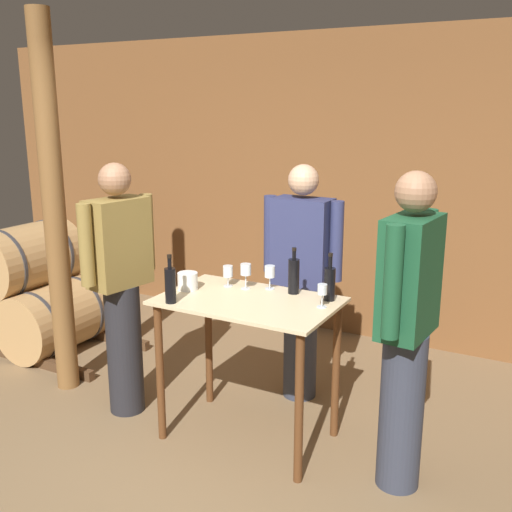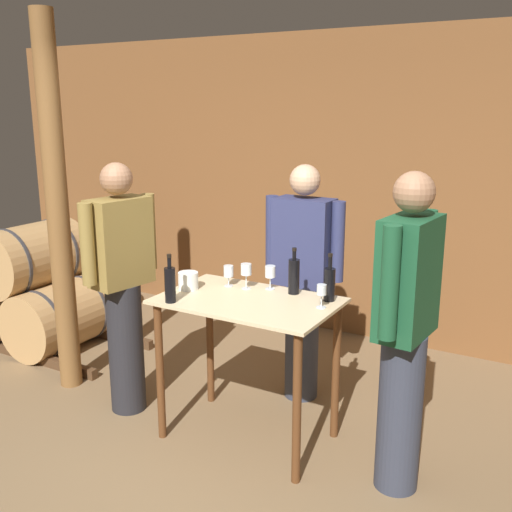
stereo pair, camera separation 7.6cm
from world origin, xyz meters
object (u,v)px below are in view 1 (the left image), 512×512
(wine_glass_far_side, at_px, (322,291))
(person_visitor_bearded, at_px, (407,328))
(wooden_post, at_px, (54,210))
(wine_bottle_left, at_px, (294,275))
(person_visitor_with_scarf, at_px, (121,285))
(wine_bottle_far_left, at_px, (170,284))
(wine_bottle_center, at_px, (330,283))
(person_host, at_px, (302,278))
(wine_glass_near_center, at_px, (246,270))
(wine_glass_near_left, at_px, (228,272))
(wine_glass_near_right, at_px, (270,272))
(ice_bucket, at_px, (188,281))

(wine_glass_far_side, distance_m, person_visitor_bearded, 0.55)
(wooden_post, height_order, wine_bottle_left, wooden_post)
(person_visitor_with_scarf, bearing_deg, wine_bottle_far_left, -17.98)
(wine_bottle_center, relative_size, person_host, 0.17)
(wine_glass_near_center, height_order, person_host, person_host)
(wine_glass_far_side, bearing_deg, wine_glass_near_left, 172.34)
(wine_bottle_left, bearing_deg, person_visitor_with_scarf, -162.89)
(wine_glass_near_left, height_order, wine_glass_near_right, wine_glass_near_right)
(wine_bottle_far_left, bearing_deg, person_host, 65.95)
(wine_bottle_far_left, bearing_deg, wine_bottle_left, 42.49)
(wine_glass_near_left, xyz_separation_m, wine_glass_near_center, (0.13, 0.01, 0.03))
(wooden_post, height_order, wine_bottle_center, wooden_post)
(wine_bottle_left, bearing_deg, wooden_post, -171.14)
(wine_bottle_far_left, distance_m, person_visitor_with_scarf, 0.59)
(wine_bottle_far_left, height_order, wine_bottle_center, wine_bottle_far_left)
(wine_glass_near_right, xyz_separation_m, person_visitor_with_scarf, (-0.94, -0.35, -0.13))
(wine_glass_far_side, relative_size, person_visitor_bearded, 0.08)
(ice_bucket, bearing_deg, person_host, 54.59)
(wine_glass_near_right, bearing_deg, wine_glass_far_side, -21.48)
(ice_bucket, distance_m, person_visitor_bearded, 1.42)
(wine_bottle_far_left, bearing_deg, wine_glass_near_right, 53.19)
(wine_bottle_center, xyz_separation_m, wine_glass_far_side, (0.01, -0.14, -0.01))
(wine_bottle_far_left, relative_size, ice_bucket, 2.31)
(wine_bottle_left, bearing_deg, ice_bucket, -158.14)
(wine_glass_far_side, bearing_deg, wooden_post, -176.85)
(wine_glass_near_center, distance_m, ice_bucket, 0.38)
(person_host, bearing_deg, wine_glass_near_center, -108.85)
(wine_bottle_far_left, xyz_separation_m, wine_bottle_left, (0.57, 0.52, 0.00))
(wine_glass_near_right, relative_size, ice_bucket, 1.20)
(wine_bottle_far_left, relative_size, wine_glass_near_right, 1.92)
(wine_bottle_left, distance_m, person_visitor_with_scarf, 1.17)
(wine_bottle_far_left, height_order, person_host, person_host)
(wine_glass_near_center, relative_size, person_visitor_bearded, 0.09)
(person_host, bearing_deg, person_visitor_bearded, -37.24)
(wine_bottle_left, relative_size, wine_glass_near_left, 2.15)
(wine_glass_far_side, height_order, ice_bucket, wine_glass_far_side)
(person_host, bearing_deg, wooden_post, -156.28)
(wooden_post, distance_m, wine_glass_near_center, 1.48)
(wine_glass_far_side, bearing_deg, wine_glass_near_center, 169.97)
(wooden_post, relative_size, wine_glass_near_center, 16.31)
(wooden_post, relative_size, person_visitor_bearded, 1.53)
(wine_bottle_left, xyz_separation_m, wine_glass_near_left, (-0.44, -0.07, -0.02))
(person_host, bearing_deg, person_visitor_with_scarf, -141.33)
(person_visitor_bearded, bearing_deg, wine_glass_near_center, 169.16)
(person_host, bearing_deg, wine_glass_far_side, -56.16)
(wine_glass_near_right, relative_size, person_visitor_with_scarf, 0.09)
(wine_glass_near_left, bearing_deg, wine_glass_far_side, -7.66)
(wine_glass_near_left, bearing_deg, person_host, 59.30)
(wine_bottle_far_left, relative_size, wine_glass_near_center, 1.79)
(person_visitor_bearded, bearing_deg, wine_bottle_center, 155.07)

